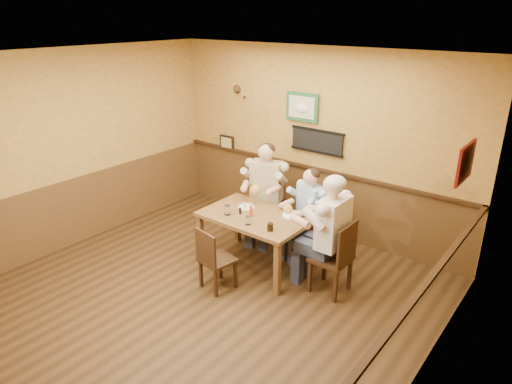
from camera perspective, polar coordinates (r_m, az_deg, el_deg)
room at (r=4.96m, az=-5.42°, el=3.40°), size 5.02×5.03×2.81m
dining_table at (r=6.02m, az=-0.08°, el=-3.67°), size 1.40×0.90×0.75m
chair_back_left at (r=6.87m, az=1.30°, el=-2.10°), size 0.53×0.53×0.93m
chair_back_right at (r=6.41m, az=6.74°, el=-4.67°), size 0.48×0.48×0.82m
chair_right_end at (r=5.63m, az=9.36°, el=-7.97°), size 0.44×0.44×0.95m
chair_near_side at (r=5.68m, az=-4.82°, el=-8.25°), size 0.44×0.44×0.82m
diner_tan_shirt at (r=6.79m, az=1.32°, el=-0.55°), size 0.76×0.76×1.33m
diner_blue_polo at (r=6.33m, az=6.81°, el=-3.25°), size 0.69×0.69×1.17m
diner_white_elder at (r=5.54m, az=9.49°, el=-6.14°), size 0.63×0.63×1.36m
water_glass_left at (r=5.97m, az=-3.59°, el=-2.27°), size 0.10×0.10×0.13m
water_glass_mid at (r=5.70m, az=-1.01°, el=-3.57°), size 0.09×0.09×0.11m
cola_tumbler at (r=5.54m, az=1.78°, el=-4.39°), size 0.10×0.10×0.10m
hot_sauce_bottle at (r=5.90m, az=-0.64°, el=-2.32°), size 0.04×0.04×0.17m
salt_shaker at (r=6.11m, az=-1.45°, el=-1.83°), size 0.05×0.05×0.09m
pepper_shaker at (r=6.00m, az=-1.99°, el=-2.36°), size 0.04×0.04×0.08m
plate_far_left at (r=6.19m, az=-1.24°, el=-1.90°), size 0.23×0.23×0.01m
plate_far_right at (r=5.96m, az=4.52°, el=-2.92°), size 0.32×0.32×0.02m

